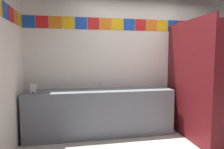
% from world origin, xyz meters
% --- Properties ---
extents(wall_back, '(4.39, 0.09, 2.61)m').
position_xyz_m(wall_back, '(-0.00, 1.49, 1.31)').
color(wall_back, silver).
rests_on(wall_back, ground_plane).
extents(vanity_counter, '(2.62, 0.56, 0.82)m').
position_xyz_m(vanity_counter, '(-0.84, 1.17, 0.42)').
color(vanity_counter, slate).
rests_on(vanity_counter, ground_plane).
extents(faucet_center, '(0.04, 0.10, 0.14)m').
position_xyz_m(faucet_center, '(-0.84, 1.26, 0.88)').
color(faucet_center, silver).
rests_on(faucet_center, vanity_counter).
extents(soap_dispenser, '(0.09, 0.09, 0.16)m').
position_xyz_m(soap_dispenser, '(-1.95, 1.01, 0.90)').
color(soap_dispenser, '#B7BABF').
rests_on(soap_dispenser, vanity_counter).
extents(stall_divider, '(0.92, 1.38, 2.04)m').
position_xyz_m(stall_divider, '(0.79, 0.51, 1.02)').
color(stall_divider, maroon).
rests_on(stall_divider, ground_plane).
extents(toilet, '(0.39, 0.49, 0.74)m').
position_xyz_m(toilet, '(1.19, 1.07, 0.30)').
color(toilet, white).
rests_on(toilet, ground_plane).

